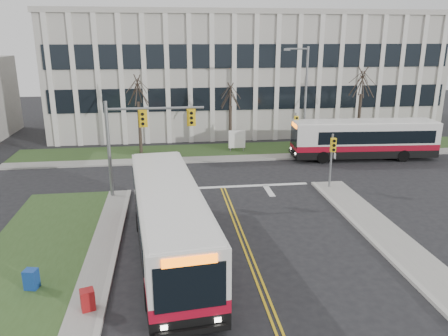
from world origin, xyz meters
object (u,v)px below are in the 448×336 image
at_px(streetlight, 304,95).
at_px(newspaper_box_red, 88,301).
at_px(bus_cross, 364,140).
at_px(newspaper_box_blue, 31,280).
at_px(directory_sign, 237,139).
at_px(bus_main, 169,223).

xyz_separation_m(streetlight, newspaper_box_red, (-14.83, -21.52, -4.72)).
bearing_deg(newspaper_box_red, streetlight, 37.82).
distance_m(bus_cross, newspaper_box_blue, 28.20).
distance_m(bus_cross, newspaper_box_red, 27.52).
distance_m(directory_sign, bus_main, 19.79).
xyz_separation_m(directory_sign, newspaper_box_blue, (-11.81, -21.02, -0.70)).
height_order(bus_main, bus_cross, bus_main).
relative_size(streetlight, newspaper_box_red, 9.68).
relative_size(bus_main, newspaper_box_blue, 13.38).
height_order(directory_sign, bus_cross, bus_cross).
bearing_deg(bus_main, newspaper_box_blue, -164.00).
xyz_separation_m(bus_cross, newspaper_box_blue, (-22.07, -17.52, -1.12)).
bearing_deg(bus_cross, directory_sign, -105.27).
bearing_deg(newspaper_box_red, bus_cross, 27.04).
distance_m(directory_sign, newspaper_box_red, 24.65).
bearing_deg(directory_sign, newspaper_box_blue, -119.33).
xyz_separation_m(bus_cross, newspaper_box_red, (-19.56, -19.32, -1.12)).
distance_m(streetlight, bus_main, 21.35).
xyz_separation_m(bus_main, newspaper_box_blue, (-5.60, -2.23, -1.22)).
bearing_deg(bus_cross, bus_main, -43.59).
xyz_separation_m(streetlight, bus_main, (-11.74, -17.48, -3.50)).
height_order(directory_sign, bus_main, bus_main).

